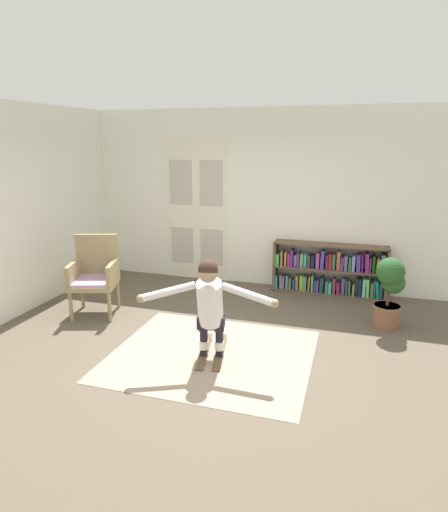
# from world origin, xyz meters

# --- Properties ---
(ground_plane) EXTENTS (7.20, 7.20, 0.00)m
(ground_plane) POSITION_xyz_m (0.00, 0.00, 0.00)
(ground_plane) COLOR brown
(back_wall) EXTENTS (6.00, 0.10, 2.90)m
(back_wall) POSITION_xyz_m (0.00, 2.60, 1.45)
(back_wall) COLOR silver
(back_wall) RESTS_ON ground
(side_wall_left) EXTENTS (0.10, 6.00, 2.90)m
(side_wall_left) POSITION_xyz_m (-3.00, 0.40, 1.45)
(side_wall_left) COLOR silver
(side_wall_left) RESTS_ON ground
(double_door) EXTENTS (1.22, 0.05, 2.45)m
(double_door) POSITION_xyz_m (-1.16, 2.54, 1.23)
(double_door) COLOR silver
(double_door) RESTS_ON ground
(rug) EXTENTS (2.25, 1.96, 0.01)m
(rug) POSITION_xyz_m (0.01, -0.15, 0.00)
(rug) COLOR gray
(rug) RESTS_ON ground
(bookshelf) EXTENTS (1.77, 0.30, 0.81)m
(bookshelf) POSITION_xyz_m (1.16, 2.39, 0.36)
(bookshelf) COLOR brown
(bookshelf) RESTS_ON ground
(wicker_chair) EXTENTS (0.75, 0.75, 1.10)m
(wicker_chair) POSITION_xyz_m (-1.97, 0.61, 0.58)
(wicker_chair) COLOR #948358
(wicker_chair) RESTS_ON ground
(potted_plant) EXTENTS (0.38, 0.45, 0.97)m
(potted_plant) POSITION_xyz_m (1.96, 1.23, 0.56)
(potted_plant) COLOR brown
(potted_plant) RESTS_ON ground
(skis_pair) EXTENTS (0.42, 0.83, 0.07)m
(skis_pair) POSITION_xyz_m (0.00, -0.12, 0.02)
(skis_pair) COLOR brown
(skis_pair) RESTS_ON rug
(person_skier) EXTENTS (1.46, 0.68, 1.12)m
(person_skier) POSITION_xyz_m (0.04, -0.28, 0.70)
(person_skier) COLOR white
(person_skier) RESTS_ON skis_pair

